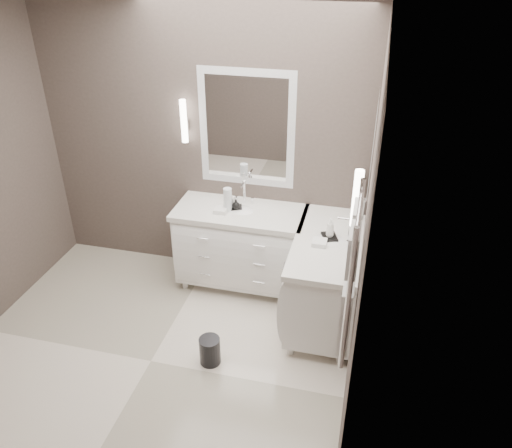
% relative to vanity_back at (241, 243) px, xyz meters
% --- Properties ---
extents(floor, '(3.20, 3.00, 0.01)m').
position_rel_vanity_back_xyz_m(floor, '(-0.45, -1.23, -0.49)').
color(floor, white).
rests_on(floor, ground).
extents(ceiling, '(3.20, 3.00, 0.01)m').
position_rel_vanity_back_xyz_m(ceiling, '(-0.45, -1.23, 2.22)').
color(ceiling, white).
rests_on(ceiling, wall_back).
extents(wall_back, '(3.20, 0.01, 2.70)m').
position_rel_vanity_back_xyz_m(wall_back, '(-0.45, 0.28, 0.86)').
color(wall_back, '#4C413D').
rests_on(wall_back, floor).
extents(wall_right, '(0.01, 3.00, 2.70)m').
position_rel_vanity_back_xyz_m(wall_right, '(1.15, -1.23, 0.86)').
color(wall_right, '#4C413D').
rests_on(wall_right, floor).
extents(vanity_back, '(1.24, 0.59, 0.97)m').
position_rel_vanity_back_xyz_m(vanity_back, '(0.00, 0.00, 0.00)').
color(vanity_back, white).
rests_on(vanity_back, floor).
extents(vanity_right, '(0.59, 1.24, 0.97)m').
position_rel_vanity_back_xyz_m(vanity_right, '(0.88, -0.33, 0.00)').
color(vanity_right, white).
rests_on(vanity_right, floor).
extents(mirror_back, '(0.90, 0.02, 1.10)m').
position_rel_vanity_back_xyz_m(mirror_back, '(-0.00, 0.26, 1.06)').
color(mirror_back, white).
rests_on(mirror_back, wall_back).
extents(mirror_right, '(0.02, 0.90, 1.10)m').
position_rel_vanity_back_xyz_m(mirror_right, '(1.14, -0.43, 1.06)').
color(mirror_right, white).
rests_on(mirror_right, wall_right).
extents(sconce_back, '(0.06, 0.06, 0.40)m').
position_rel_vanity_back_xyz_m(sconce_back, '(-0.58, 0.20, 1.11)').
color(sconce_back, white).
rests_on(sconce_back, wall_back).
extents(sconce_right, '(0.06, 0.06, 0.40)m').
position_rel_vanity_back_xyz_m(sconce_right, '(1.08, -1.01, 1.11)').
color(sconce_right, white).
rests_on(sconce_right, wall_right).
extents(towel_bar_corner, '(0.03, 0.22, 0.30)m').
position_rel_vanity_back_xyz_m(towel_bar_corner, '(1.09, 0.13, 0.63)').
color(towel_bar_corner, white).
rests_on(towel_bar_corner, wall_right).
extents(towel_ladder, '(0.06, 0.58, 0.90)m').
position_rel_vanity_back_xyz_m(towel_ladder, '(1.10, -1.63, 0.91)').
color(towel_ladder, white).
rests_on(towel_ladder, wall_right).
extents(waste_bin, '(0.21, 0.21, 0.24)m').
position_rel_vanity_back_xyz_m(waste_bin, '(0.04, -1.11, -0.36)').
color(waste_bin, black).
rests_on(waste_bin, floor).
extents(amenity_tray_back, '(0.18, 0.15, 0.02)m').
position_rel_vanity_back_xyz_m(amenity_tray_back, '(-0.06, 0.01, 0.38)').
color(amenity_tray_back, black).
rests_on(amenity_tray_back, vanity_back).
extents(amenity_tray_right, '(0.16, 0.19, 0.02)m').
position_rel_vanity_back_xyz_m(amenity_tray_right, '(0.87, -0.31, 0.38)').
color(amenity_tray_right, black).
rests_on(amenity_tray_right, vanity_right).
extents(water_bottle, '(0.10, 0.10, 0.23)m').
position_rel_vanity_back_xyz_m(water_bottle, '(-0.11, -0.03, 0.48)').
color(water_bottle, silver).
rests_on(water_bottle, vanity_back).
extents(soap_bottle_a, '(0.06, 0.07, 0.14)m').
position_rel_vanity_back_xyz_m(soap_bottle_a, '(-0.09, 0.03, 0.45)').
color(soap_bottle_a, white).
rests_on(soap_bottle_a, amenity_tray_back).
extents(soap_bottle_b, '(0.09, 0.09, 0.09)m').
position_rel_vanity_back_xyz_m(soap_bottle_b, '(-0.03, -0.02, 0.43)').
color(soap_bottle_b, black).
rests_on(soap_bottle_b, amenity_tray_back).
extents(soap_bottle_c, '(0.09, 0.09, 0.17)m').
position_rel_vanity_back_xyz_m(soap_bottle_c, '(0.87, -0.31, 0.47)').
color(soap_bottle_c, white).
rests_on(soap_bottle_c, amenity_tray_right).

